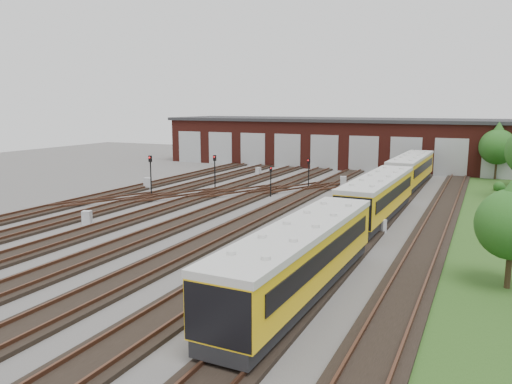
% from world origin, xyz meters
% --- Properties ---
extents(ground, '(120.00, 120.00, 0.00)m').
position_xyz_m(ground, '(0.00, 0.00, 0.00)').
color(ground, '#484543').
rests_on(ground, ground).
extents(track_network, '(30.40, 70.00, 0.33)m').
position_xyz_m(track_network, '(-0.17, 0.59, 0.11)').
color(track_network, black).
rests_on(track_network, ground).
extents(maintenance_shed, '(51.00, 12.50, 6.35)m').
position_xyz_m(maintenance_shed, '(-0.01, 39.97, 3.20)').
color(maintenance_shed, '#521B14').
rests_on(maintenance_shed, ground).
extents(metro_train, '(2.77, 45.78, 2.84)m').
position_xyz_m(metro_train, '(10.00, 8.35, 1.78)').
color(metro_train, black).
rests_on(metro_train, ground).
extents(signal_mast_0, '(0.29, 0.27, 3.69)m').
position_xyz_m(signal_mast_0, '(-10.39, 9.31, 2.35)').
color(signal_mast_0, black).
rests_on(signal_mast_0, ground).
extents(signal_mast_1, '(0.31, 0.29, 3.38)m').
position_xyz_m(signal_mast_1, '(-6.93, 14.78, 2.18)').
color(signal_mast_1, black).
rests_on(signal_mast_1, ground).
extents(signal_mast_2, '(0.27, 0.26, 2.74)m').
position_xyz_m(signal_mast_2, '(-0.57, 13.65, 1.77)').
color(signal_mast_2, black).
rests_on(signal_mast_2, ground).
extents(signal_mast_3, '(0.30, 0.29, 3.01)m').
position_xyz_m(signal_mast_3, '(1.18, 18.88, 1.94)').
color(signal_mast_3, black).
rests_on(signal_mast_3, ground).
extents(relay_cabinet_0, '(0.79, 0.72, 1.11)m').
position_xyz_m(relay_cabinet_0, '(-13.17, 12.43, 0.55)').
color(relay_cabinet_0, '#AFB1B4').
rests_on(relay_cabinet_0, ground).
extents(relay_cabinet_1, '(0.63, 0.57, 0.88)m').
position_xyz_m(relay_cabinet_1, '(-7.52, 26.07, 0.44)').
color(relay_cabinet_1, '#AFB1B4').
rests_on(relay_cabinet_1, ground).
extents(relay_cabinet_2, '(0.71, 0.66, 0.97)m').
position_xyz_m(relay_cabinet_2, '(-7.81, -1.39, 0.49)').
color(relay_cabinet_2, '#AFB1B4').
rests_on(relay_cabinet_2, ground).
extents(relay_cabinet_3, '(0.73, 0.67, 1.00)m').
position_xyz_m(relay_cabinet_3, '(3.71, 22.30, 0.50)').
color(relay_cabinet_3, '#AFB1B4').
rests_on(relay_cabinet_3, ground).
extents(relay_cabinet_4, '(0.65, 0.60, 0.89)m').
position_xyz_m(relay_cabinet_4, '(10.95, 4.93, 0.45)').
color(relay_cabinet_4, '#AFB1B4').
rests_on(relay_cabinet_4, ground).
extents(tree_0, '(3.84, 3.84, 6.37)m').
position_xyz_m(tree_0, '(17.70, 33.64, 4.09)').
color(tree_0, '#352718').
rests_on(tree_0, ground).
extents(bush_0, '(1.13, 1.13, 1.13)m').
position_xyz_m(bush_0, '(17.73, 5.38, 0.56)').
color(bush_0, '#1F4D16').
rests_on(bush_0, ground).
extents(bush_1, '(1.07, 1.07, 1.07)m').
position_xyz_m(bush_1, '(18.03, 25.70, 0.54)').
color(bush_1, '#1F4D16').
rests_on(bush_1, ground).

